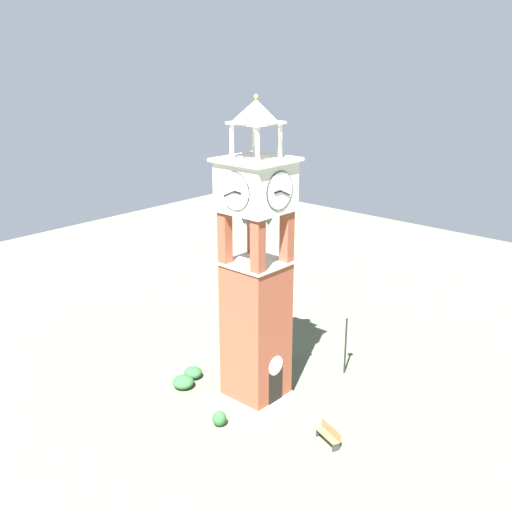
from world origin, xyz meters
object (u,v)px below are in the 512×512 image
(lamp_post, at_px, (346,332))
(trash_bin, at_px, (284,355))
(clock_tower, at_px, (256,284))
(park_bench, at_px, (329,434))

(lamp_post, xyz_separation_m, trash_bin, (-1.29, 3.68, -2.35))
(clock_tower, height_order, park_bench, clock_tower)
(clock_tower, xyz_separation_m, trash_bin, (4.44, 1.56, -6.52))
(park_bench, height_order, trash_bin, park_bench)
(park_bench, bearing_deg, trash_bin, 53.83)
(park_bench, relative_size, trash_bin, 2.07)
(lamp_post, height_order, trash_bin, lamp_post)
(park_bench, xyz_separation_m, lamp_post, (6.46, 3.39, 2.26))
(clock_tower, distance_m, lamp_post, 7.40)
(lamp_post, bearing_deg, clock_tower, 159.65)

